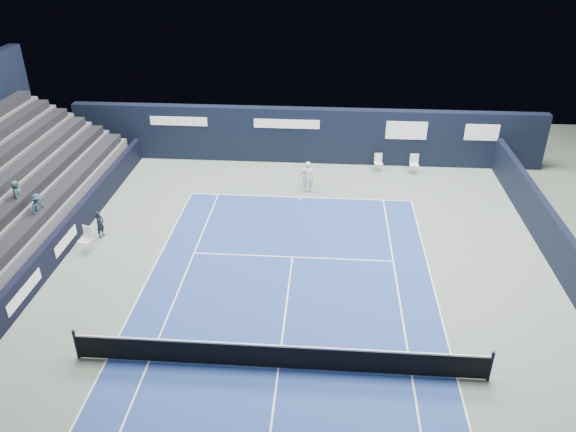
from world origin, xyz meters
name	(u,v)px	position (x,y,z in m)	size (l,w,h in m)	color
ground	(284,327)	(0.00, 2.00, 0.00)	(48.00, 48.00, 0.00)	#596A5D
court_surface	(278,368)	(0.00, 0.00, 0.00)	(10.97, 23.77, 0.01)	navy
enclosure_wall_right	(563,254)	(10.50, 6.00, 0.90)	(0.30, 22.00, 1.80)	black
folding_chair_back_a	(378,159)	(4.06, 15.55, 0.64)	(0.48, 0.50, 0.96)	silver
folding_chair_back_b	(414,162)	(5.97, 15.33, 0.60)	(0.47, 0.46, 1.06)	silver
line_judge_chair	(87,237)	(-8.58, 6.33, 0.62)	(0.62, 0.61, 1.09)	white
line_judge	(100,224)	(-8.44, 7.46, 0.61)	(0.44, 0.29, 1.22)	black
court_markings	(278,368)	(0.00, 0.00, 0.01)	(11.03, 23.83, 0.00)	white
tennis_net	(278,356)	(0.00, 0.00, 0.51)	(12.90, 0.10, 1.10)	black
back_sponsor_wall	(305,135)	(0.01, 16.50, 1.55)	(26.00, 0.63, 3.10)	black
side_barrier_left	(62,241)	(-9.50, 5.97, 0.60)	(0.33, 22.00, 1.20)	black
tennis_player	(308,177)	(0.33, 12.60, 0.82)	(0.61, 0.82, 1.64)	silver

